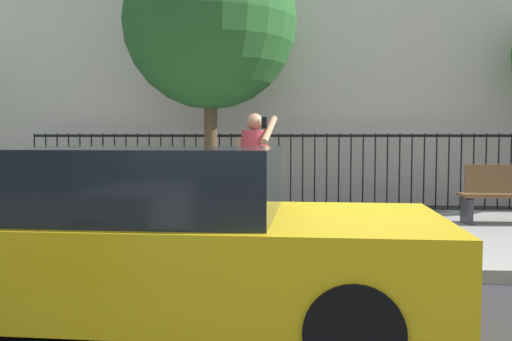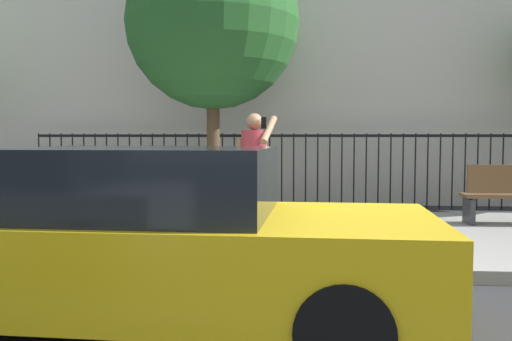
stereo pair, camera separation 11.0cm
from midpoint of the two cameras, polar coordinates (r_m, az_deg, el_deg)
The scene contains 6 objects.
ground_plane at distance 5.87m, azimuth 8.15°, elevation -11.61°, with size 60.00×60.00×0.00m, color #28282B.
sidewalk at distance 8.00m, azimuth 7.05°, elevation -6.95°, with size 28.00×4.40×0.15m, color gray.
iron_fence at distance 11.57m, azimuth 6.16°, elevation 1.05°, with size 12.03×0.04×1.60m.
taxi_yellow at distance 4.43m, azimuth -8.95°, elevation -7.32°, with size 4.28×2.01×1.45m.
pedestrian_on_phone at distance 7.11m, azimuth 0.07°, elevation 0.35°, with size 0.71×0.51×1.69m.
street_tree_far at distance 10.82m, azimuth -4.29°, elevation 15.25°, with size 3.34×3.34×5.40m.
Camera 2 is at (-0.35, -5.65, 1.54)m, focal length 37.93 mm.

